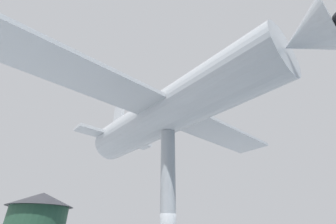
{
  "coord_description": "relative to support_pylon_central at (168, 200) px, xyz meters",
  "views": [
    {
      "loc": [
        7.51,
        6.06,
        1.77
      ],
      "look_at": [
        0.0,
        0.0,
        7.07
      ],
      "focal_mm": 24.0,
      "sensor_mm": 36.0,
      "label": 1
    }
  ],
  "objects": [
    {
      "name": "suspended_airplane",
      "position": [
        0.06,
        0.35,
        4.08
      ],
      "size": [
        16.12,
        13.27,
        3.66
      ],
      "rotation": [
        0.0,
        0.0,
        -0.17
      ],
      "color": "#B2B7BC",
      "rests_on": "support_pylon_central"
    },
    {
      "name": "support_pylon_central",
      "position": [
        0.0,
        0.0,
        0.0
      ],
      "size": [
        0.64,
        0.64,
        5.99
      ],
      "color": "#999EA3",
      "rests_on": "ground_plane"
    }
  ]
}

